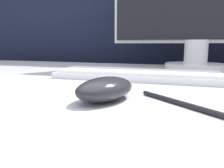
{
  "coord_description": "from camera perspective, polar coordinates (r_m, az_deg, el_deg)",
  "views": [
    {
      "loc": [
        0.2,
        -0.49,
        0.86
      ],
      "look_at": [
        0.08,
        -0.13,
        0.79
      ],
      "focal_mm": 35.0,
      "sensor_mm": 36.0,
      "label": 1
    }
  ],
  "objects": [
    {
      "name": "keyboard",
      "position": [
        0.58,
        6.36,
        2.4
      ],
      "size": [
        0.44,
        0.12,
        0.02
      ],
      "rotation": [
        0.0,
        0.0,
        -0.0
      ],
      "color": "silver",
      "rests_on": "desk"
    },
    {
      "name": "pen",
      "position": [
        0.35,
        16.9,
        -4.64
      ],
      "size": [
        0.12,
        0.11,
        0.01
      ],
      "rotation": [
        0.0,
        0.0,
        -0.73
      ],
      "color": "black",
      "rests_on": "desk"
    },
    {
      "name": "computer_mouse_near",
      "position": [
        0.36,
        -1.74,
        -1.27
      ],
      "size": [
        0.11,
        0.13,
        0.04
      ],
      "rotation": [
        0.0,
        0.0,
        -0.37
      ],
      "color": "#232328",
      "rests_on": "desk"
    },
    {
      "name": "partition_panel",
      "position": [
        1.18,
        8.08,
        2.11
      ],
      "size": [
        5.0,
        0.03,
        1.39
      ],
      "color": "black",
      "rests_on": "ground_plane"
    }
  ]
}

